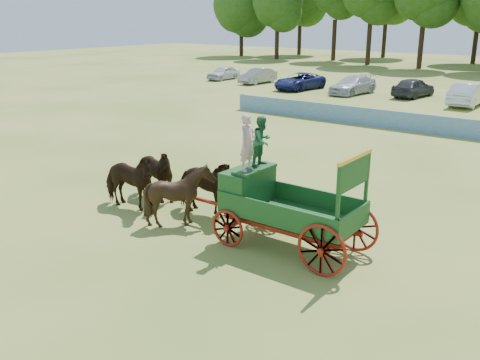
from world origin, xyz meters
name	(u,v)px	position (x,y,z in m)	size (l,w,h in m)	color
ground	(249,244)	(0.00, 0.00, 0.00)	(160.00, 160.00, 0.00)	tan
horse_lead_left	(128,181)	(-5.01, -0.07, 0.97)	(1.05, 2.29, 1.94)	black
horse_lead_right	(152,174)	(-5.01, 1.03, 0.97)	(1.05, 2.29, 1.94)	black
horse_wheel_left	(180,195)	(-2.61, -0.07, 0.97)	(1.57, 1.76, 1.94)	black
horse_wheel_right	(203,187)	(-2.61, 1.03, 0.97)	(1.05, 2.29, 1.94)	black
farm_dray	(270,190)	(0.37, 0.49, 1.59)	(6.00, 2.00, 3.74)	maroon
sponsor_banner	(427,124)	(-1.00, 18.00, 0.53)	(26.00, 0.08, 1.05)	#1B5892
parked_cars	(426,91)	(-5.08, 29.76, 0.75)	(40.19, 6.99, 1.62)	silver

